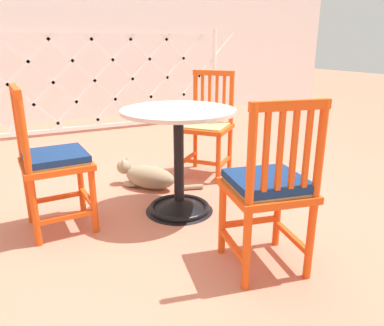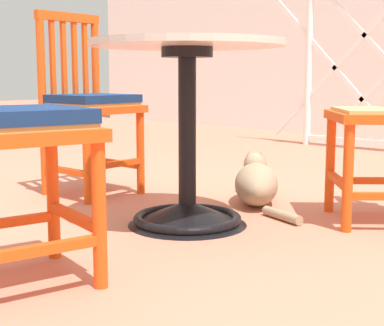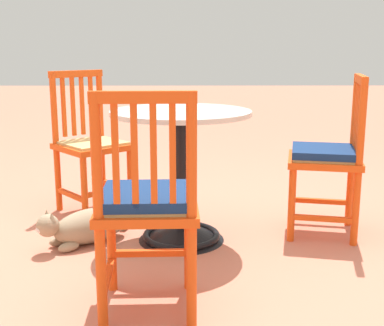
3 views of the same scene
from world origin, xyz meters
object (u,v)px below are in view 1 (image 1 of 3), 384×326
Objects in this scene: orange_chair_facing_out at (52,162)px; orange_chair_near_fence at (268,189)px; cafe_table at (179,173)px; tabby_cat at (146,176)px; orange_chair_at_corner at (207,127)px.

orange_chair_near_fence is at bearing -46.46° from orange_chair_facing_out.
tabby_cat is (-0.05, 0.53, -0.19)m from cafe_table.
orange_chair_at_corner is at bearing 6.39° from tabby_cat.
orange_chair_facing_out is 0.92m from tabby_cat.
orange_chair_near_fence and orange_chair_at_corner have the same top height.
orange_chair_near_fence and orange_chair_facing_out have the same top height.
tabby_cat is (-0.61, -0.07, -0.34)m from orange_chair_at_corner.
orange_chair_facing_out reaches higher than tabby_cat.
orange_chair_near_fence is at bearing -107.49° from orange_chair_at_corner.
orange_chair_near_fence reaches higher than tabby_cat.
orange_chair_facing_out is (-1.36, -0.48, 0.01)m from orange_chair_at_corner.
tabby_cat is at bearing 95.80° from cafe_table.
orange_chair_near_fence is at bearing -83.25° from tabby_cat.
cafe_table is 0.83× the size of orange_chair_facing_out.
orange_chair_facing_out is (-0.91, 0.95, 0.00)m from orange_chair_near_fence.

